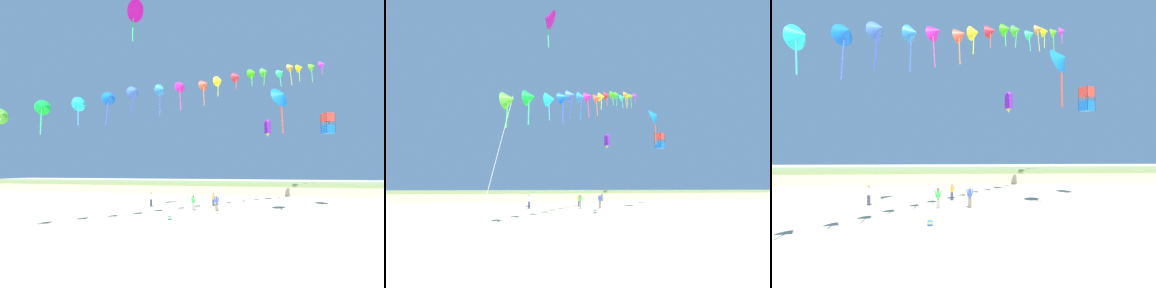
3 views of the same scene
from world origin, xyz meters
TOP-DOWN VIEW (x-y plane):
  - ground_plane at (0.00, 0.00)m, footprint 240.00×240.00m
  - dune_ridge at (0.00, 38.80)m, footprint 120.00×13.32m
  - person_near_left at (-0.97, 12.54)m, footprint 0.55×0.26m
  - person_near_right at (0.31, 17.08)m, footprint 0.52×0.20m
  - person_mid_center at (1.45, 12.64)m, footprint 0.59×0.23m
  - person_far_left at (-6.52, 14.68)m, footprint 0.58×0.23m
  - kite_banner_string at (2.01, 12.61)m, footprint 27.00×30.72m
  - large_kite_low_lead at (7.97, 10.58)m, footprint 2.37×2.38m
  - large_kite_mid_trail at (13.16, 17.76)m, footprint 1.45×1.45m
  - large_kite_high_solo at (-5.95, 8.00)m, footprint 2.06×2.50m
  - large_kite_outer_drift at (6.65, 22.43)m, footprint 1.12×1.15m
  - beach_ball at (-1.49, 6.42)m, footprint 0.36×0.36m

SIDE VIEW (x-z plane):
  - ground_plane at x=0.00m, z-range 0.00..0.00m
  - beach_ball at x=-1.49m, z-range 0.00..0.36m
  - person_near_right at x=0.31m, z-range 0.12..1.60m
  - person_near_left at x=-0.97m, z-range 0.12..1.72m
  - person_far_left at x=-6.52m, z-range 0.13..1.78m
  - dune_ridge at x=0.00m, z-range -0.01..1.95m
  - person_mid_center at x=1.45m, z-range 0.13..1.83m
  - large_kite_mid_trail at x=13.16m, z-range 8.22..10.50m
  - large_kite_outer_drift at x=6.65m, z-range 8.65..10.94m
  - large_kite_low_lead at x=7.97m, z-range 8.77..13.34m
  - kite_banner_string at x=2.01m, z-range 3.68..23.54m
  - large_kite_high_solo at x=-5.95m, z-range 17.72..22.02m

